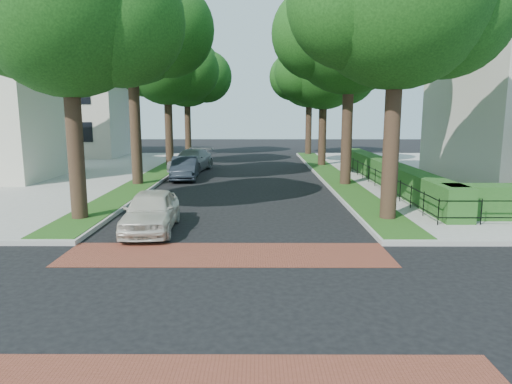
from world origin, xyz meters
The scene contains 17 objects.
ground centered at (0.00, 0.00, 0.00)m, with size 120.00×120.00×0.00m, color black.
crosswalk_far centered at (0.00, 3.20, 0.01)m, with size 9.00×2.20×0.01m, color brown.
grass_strip_ne centered at (5.40, 19.10, 0.16)m, with size 1.60×29.80×0.02m, color #1C4614.
grass_strip_nw centered at (-5.40, 19.10, 0.16)m, with size 1.60×29.80×0.02m, color #1C4614.
tree_right_mid centered at (5.61, 15.25, 7.99)m, with size 8.25×7.09×11.22m.
tree_right_far centered at (5.60, 24.22, 6.91)m, with size 7.25×6.23×9.74m.
tree_right_back centered at (5.60, 33.23, 7.27)m, with size 7.50×6.45×10.20m.
tree_left_near centered at (-5.40, 7.23, 7.27)m, with size 7.50×6.45×10.20m.
tree_left_mid centered at (-5.39, 15.24, 8.34)m, with size 8.00×6.88×11.48m.
tree_left_far centered at (-5.40, 24.22, 7.12)m, with size 7.00×6.02×9.86m.
tree_left_back centered at (-5.40, 33.24, 7.41)m, with size 7.75×6.66×10.44m.
hedge_main_road centered at (7.70, 15.00, 0.75)m, with size 1.00×18.00×1.20m, color #194819.
fence_main_road centered at (6.90, 15.00, 0.60)m, with size 0.06×18.00×0.90m, color black, non-canonical shape.
house_left_far centered at (-15.49, 31.99, 5.04)m, with size 10.00×9.00×10.14m.
parked_car_front centered at (-2.66, 5.79, 0.67)m, with size 1.59×3.96×1.35m, color beige.
parked_car_middle centered at (-3.44, 17.69, 0.67)m, with size 1.41×4.05×1.33m, color #1F262F.
parked_car_rear centered at (-3.60, 21.63, 0.72)m, with size 2.03×4.99×1.45m, color gray.
Camera 1 is at (0.86, -8.89, 3.85)m, focal length 32.00 mm.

